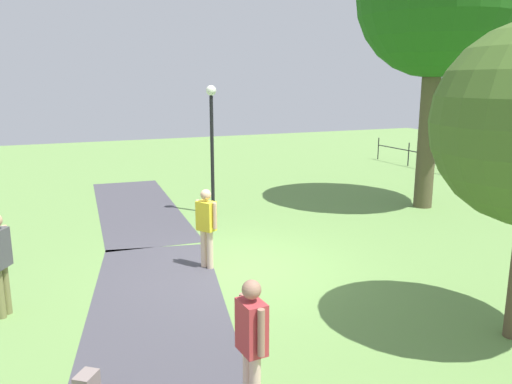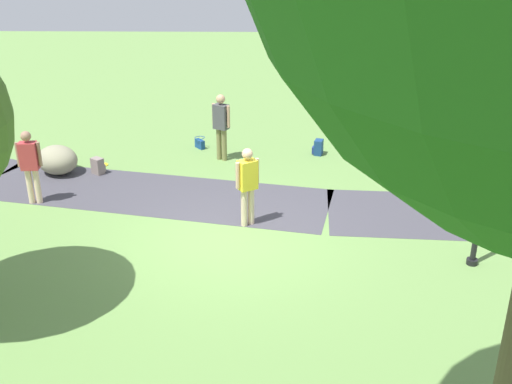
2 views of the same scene
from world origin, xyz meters
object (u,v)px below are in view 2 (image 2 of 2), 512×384
at_px(lamp_post, 491,147).
at_px(backpack_by_boulder, 98,166).
at_px(lawn_boulder, 57,160).
at_px(handbag_on_grass, 200,143).
at_px(frisbee_on_grass, 103,165).
at_px(spare_backpack_on_lawn, 318,147).
at_px(man_near_boulder, 30,162).
at_px(woman_with_handbag, 221,122).
at_px(passerby_on_path, 247,182).

xyz_separation_m(lamp_post, backpack_by_boulder, (7.78, -4.14, -2.03)).
bearing_deg(lamp_post, lawn_boulder, -25.40).
xyz_separation_m(handbag_on_grass, frisbee_on_grass, (2.32, 1.30, -0.13)).
distance_m(handbag_on_grass, spare_backpack_on_lawn, 3.18).
height_order(man_near_boulder, handbag_on_grass, man_near_boulder).
distance_m(woman_with_handbag, man_near_boulder, 4.73).
bearing_deg(spare_backpack_on_lawn, passerby_on_path, 67.29).
height_order(lawn_boulder, frisbee_on_grass, lawn_boulder).
xyz_separation_m(passerby_on_path, handbag_on_grass, (1.44, -4.52, -0.80)).
bearing_deg(man_near_boulder, frisbee_on_grass, -111.54).
bearing_deg(backpack_by_boulder, spare_backpack_on_lawn, -165.16).
distance_m(backpack_by_boulder, frisbee_on_grass, 0.59).
height_order(backpack_by_boulder, spare_backpack_on_lawn, same).
relative_size(lamp_post, man_near_boulder, 2.21).
xyz_separation_m(woman_with_handbag, man_near_boulder, (3.87, 2.72, -0.05)).
relative_size(handbag_on_grass, backpack_by_boulder, 0.96).
relative_size(handbag_on_grass, spare_backpack_on_lawn, 0.96).
xyz_separation_m(woman_with_handbag, passerby_on_path, (-0.78, 3.67, -0.05)).
relative_size(lawn_boulder, passerby_on_path, 0.85).
bearing_deg(lawn_boulder, lamp_post, 154.60).
bearing_deg(passerby_on_path, handbag_on_grass, -72.38).
distance_m(handbag_on_grass, frisbee_on_grass, 2.66).
height_order(lawn_boulder, passerby_on_path, passerby_on_path).
bearing_deg(lawn_boulder, man_near_boulder, 91.35).
bearing_deg(lamp_post, passerby_on_path, -20.01).
height_order(woman_with_handbag, man_near_boulder, woman_with_handbag).
height_order(passerby_on_path, spare_backpack_on_lawn, passerby_on_path).
bearing_deg(spare_backpack_on_lawn, backpack_by_boulder, 14.84).
xyz_separation_m(lawn_boulder, passerby_on_path, (-4.69, 2.68, 0.59)).
bearing_deg(backpack_by_boulder, woman_with_handbag, -161.00).
relative_size(backpack_by_boulder, frisbee_on_grass, 1.50).
relative_size(woman_with_handbag, backpack_by_boulder, 4.28).
xyz_separation_m(woman_with_handbag, frisbee_on_grass, (2.98, 0.46, -0.98)).
bearing_deg(backpack_by_boulder, passerby_on_path, 144.34).
bearing_deg(lamp_post, spare_backpack_on_lawn, -67.18).
distance_m(man_near_boulder, backpack_by_boulder, 2.09).
distance_m(lamp_post, man_near_boulder, 9.14).
relative_size(lamp_post, frisbee_on_grass, 13.57).
bearing_deg(woman_with_handbag, passerby_on_path, 101.98).
xyz_separation_m(lawn_boulder, backpack_by_boulder, (-0.98, 0.01, -0.15)).
bearing_deg(passerby_on_path, spare_backpack_on_lawn, -112.71).
distance_m(lamp_post, lawn_boulder, 9.87).
distance_m(lawn_boulder, frisbee_on_grass, 1.13).
distance_m(lawn_boulder, man_near_boulder, 1.82).
height_order(lawn_boulder, spare_backpack_on_lawn, lawn_boulder).
height_order(lamp_post, man_near_boulder, lamp_post).
bearing_deg(frisbee_on_grass, backpack_by_boulder, 94.40).
relative_size(man_near_boulder, handbag_on_grass, 4.27).
bearing_deg(man_near_boulder, lamp_post, 164.37).
height_order(spare_backpack_on_lawn, frisbee_on_grass, spare_backpack_on_lawn).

